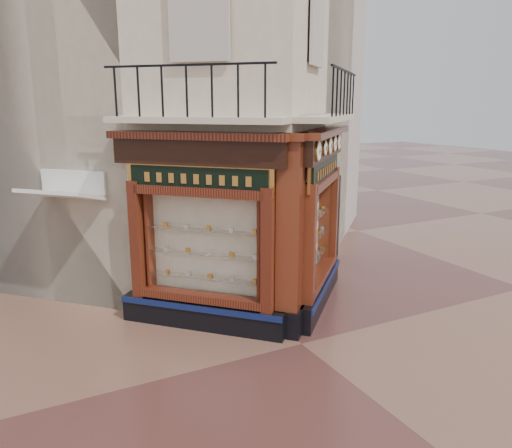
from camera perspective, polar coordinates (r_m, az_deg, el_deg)
ground at (r=9.89m, az=5.23°, el=-13.49°), size 80.00×80.00×0.00m
main_building at (r=14.46m, az=-8.17°, el=19.42°), size 11.31×11.31×12.00m
neighbour_left at (r=16.23m, az=-19.78°, el=16.36°), size 11.31×11.31×11.00m
neighbour_right at (r=17.63m, az=-2.95°, el=16.82°), size 11.31×11.31×11.00m
shopfront_left at (r=9.91m, az=-6.33°, el=-1.20°), size 2.86×2.86×3.98m
shopfront_right at (r=11.19m, az=7.24°, el=0.47°), size 2.86×2.86×3.98m
corner_pilaster at (r=9.58m, az=3.88°, el=-1.85°), size 0.85×0.85×3.98m
balcony at (r=10.10m, az=1.14°, el=12.02°), size 5.94×2.97×1.03m
clock_a at (r=9.55m, az=7.10°, el=8.24°), size 0.31×0.31×0.39m
clock_b at (r=10.24m, az=7.85°, el=8.57°), size 0.25×0.25×0.31m
clock_c at (r=10.82m, az=8.41°, el=8.81°), size 0.30×0.30×0.37m
clock_d at (r=11.45m, az=8.95°, el=9.04°), size 0.30×0.30×0.37m
clock_e at (r=12.05m, az=9.41°, el=9.24°), size 0.32×0.32×0.40m
awning at (r=11.87m, az=-20.35°, el=-9.56°), size 1.79×1.79×0.33m
signboard_left at (r=9.62m, az=-6.69°, el=5.17°), size 2.20×2.20×0.59m
signboard_right at (r=10.98m, az=7.82°, el=6.17°), size 2.21×2.21×0.59m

